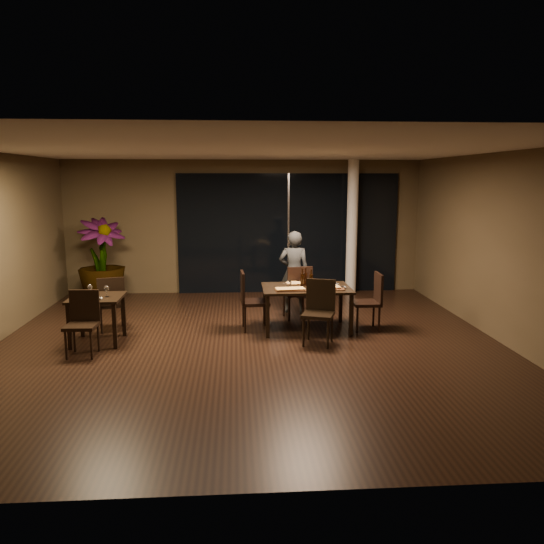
{
  "coord_description": "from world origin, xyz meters",
  "views": [
    {
      "loc": [
        -0.2,
        -8.02,
        2.58
      ],
      "look_at": [
        0.4,
        0.63,
        1.05
      ],
      "focal_mm": 35.0,
      "sensor_mm": 36.0,
      "label": 1
    }
  ],
  "objects_px": {
    "side_table": "(97,304)",
    "chair_main_far": "(298,290)",
    "chair_side_far": "(111,301)",
    "chair_main_right": "(371,298)",
    "diner": "(294,272)",
    "bottle_c": "(305,277)",
    "bottle_a": "(302,278)",
    "chair_side_near": "(83,319)",
    "bottle_b": "(311,278)",
    "chair_main_left": "(250,298)",
    "potted_plant": "(102,260)",
    "chair_main_near": "(319,308)",
    "main_table": "(306,291)"
  },
  "relations": [
    {
      "from": "potted_plant",
      "to": "bottle_b",
      "type": "xyz_separation_m",
      "value": [
        4.12,
        -2.49,
        0.02
      ]
    },
    {
      "from": "side_table",
      "to": "chair_main_far",
      "type": "distance_m",
      "value": 3.55
    },
    {
      "from": "chair_main_far",
      "to": "bottle_c",
      "type": "height_order",
      "value": "bottle_c"
    },
    {
      "from": "chair_side_near",
      "to": "bottle_b",
      "type": "xyz_separation_m",
      "value": [
        3.55,
        1.04,
        0.37
      ]
    },
    {
      "from": "bottle_b",
      "to": "bottle_c",
      "type": "relative_size",
      "value": 0.99
    },
    {
      "from": "bottle_b",
      "to": "chair_side_near",
      "type": "bearing_deg",
      "value": -163.65
    },
    {
      "from": "bottle_b",
      "to": "chair_side_far",
      "type": "bearing_deg",
      "value": 177.73
    },
    {
      "from": "chair_main_far",
      "to": "diner",
      "type": "bearing_deg",
      "value": -98.09
    },
    {
      "from": "chair_main_far",
      "to": "bottle_c",
      "type": "bearing_deg",
      "value": 86.46
    },
    {
      "from": "bottle_c",
      "to": "bottle_a",
      "type": "bearing_deg",
      "value": -123.34
    },
    {
      "from": "bottle_b",
      "to": "bottle_c",
      "type": "height_order",
      "value": "bottle_c"
    },
    {
      "from": "main_table",
      "to": "diner",
      "type": "height_order",
      "value": "diner"
    },
    {
      "from": "diner",
      "to": "chair_main_near",
      "type": "bearing_deg",
      "value": 103.11
    },
    {
      "from": "potted_plant",
      "to": "main_table",
      "type": "bearing_deg",
      "value": -31.56
    },
    {
      "from": "chair_main_right",
      "to": "bottle_b",
      "type": "xyz_separation_m",
      "value": [
        -1.04,
        0.06,
        0.35
      ]
    },
    {
      "from": "bottle_b",
      "to": "potted_plant",
      "type": "bearing_deg",
      "value": 148.83
    },
    {
      "from": "chair_main_right",
      "to": "chair_side_far",
      "type": "height_order",
      "value": "chair_main_right"
    },
    {
      "from": "chair_side_near",
      "to": "bottle_a",
      "type": "height_order",
      "value": "bottle_a"
    },
    {
      "from": "chair_main_near",
      "to": "chair_side_far",
      "type": "xyz_separation_m",
      "value": [
        -3.43,
        0.87,
        -0.03
      ]
    },
    {
      "from": "chair_main_near",
      "to": "chair_main_left",
      "type": "relative_size",
      "value": 0.99
    },
    {
      "from": "chair_side_far",
      "to": "potted_plant",
      "type": "xyz_separation_m",
      "value": [
        -0.72,
        2.36,
        0.35
      ]
    },
    {
      "from": "chair_side_near",
      "to": "bottle_b",
      "type": "relative_size",
      "value": 3.13
    },
    {
      "from": "main_table",
      "to": "potted_plant",
      "type": "distance_m",
      "value": 4.74
    },
    {
      "from": "chair_main_right",
      "to": "bottle_a",
      "type": "bearing_deg",
      "value": -94.87
    },
    {
      "from": "side_table",
      "to": "chair_main_right",
      "type": "height_order",
      "value": "chair_main_right"
    },
    {
      "from": "chair_main_left",
      "to": "bottle_b",
      "type": "xyz_separation_m",
      "value": [
        1.05,
        -0.07,
        0.33
      ]
    },
    {
      "from": "chair_side_near",
      "to": "main_table",
      "type": "bearing_deg",
      "value": 18.9
    },
    {
      "from": "chair_main_left",
      "to": "bottle_a",
      "type": "xyz_separation_m",
      "value": [
        0.9,
        -0.03,
        0.34
      ]
    },
    {
      "from": "chair_side_far",
      "to": "chair_main_far",
      "type": "bearing_deg",
      "value": 174.48
    },
    {
      "from": "main_table",
      "to": "chair_side_far",
      "type": "distance_m",
      "value": 3.33
    },
    {
      "from": "main_table",
      "to": "chair_main_right",
      "type": "relative_size",
      "value": 1.51
    },
    {
      "from": "diner",
      "to": "potted_plant",
      "type": "distance_m",
      "value": 4.16
    },
    {
      "from": "chair_main_right",
      "to": "chair_side_near",
      "type": "height_order",
      "value": "chair_main_right"
    },
    {
      "from": "bottle_a",
      "to": "bottle_c",
      "type": "xyz_separation_m",
      "value": [
        0.07,
        0.1,
        -0.01
      ]
    },
    {
      "from": "chair_side_far",
      "to": "potted_plant",
      "type": "distance_m",
      "value": 2.49
    },
    {
      "from": "chair_main_far",
      "to": "potted_plant",
      "type": "relative_size",
      "value": 0.57
    },
    {
      "from": "potted_plant",
      "to": "chair_main_near",
      "type": "bearing_deg",
      "value": -37.85
    },
    {
      "from": "chair_side_far",
      "to": "chair_main_right",
      "type": "bearing_deg",
      "value": 162.09
    },
    {
      "from": "chair_main_right",
      "to": "chair_main_left",
      "type": "bearing_deg",
      "value": -93.42
    },
    {
      "from": "chair_main_left",
      "to": "chair_side_far",
      "type": "xyz_separation_m",
      "value": [
        -2.35,
        0.06,
        -0.04
      ]
    },
    {
      "from": "chair_main_left",
      "to": "bottle_c",
      "type": "distance_m",
      "value": 1.03
    },
    {
      "from": "diner",
      "to": "bottle_c",
      "type": "bearing_deg",
      "value": 101.84
    },
    {
      "from": "chair_main_left",
      "to": "diner",
      "type": "xyz_separation_m",
      "value": [
        0.89,
        1.15,
        0.23
      ]
    },
    {
      "from": "diner",
      "to": "bottle_c",
      "type": "relative_size",
      "value": 5.2
    },
    {
      "from": "main_table",
      "to": "chair_main_far",
      "type": "distance_m",
      "value": 0.7
    },
    {
      "from": "main_table",
      "to": "bottle_a",
      "type": "relative_size",
      "value": 4.65
    },
    {
      "from": "potted_plant",
      "to": "bottle_a",
      "type": "height_order",
      "value": "potted_plant"
    },
    {
      "from": "potted_plant",
      "to": "bottle_c",
      "type": "distance_m",
      "value": 4.67
    },
    {
      "from": "diner",
      "to": "chair_main_right",
      "type": "bearing_deg",
      "value": 140.59
    },
    {
      "from": "side_table",
      "to": "diner",
      "type": "distance_m",
      "value": 3.74
    }
  ]
}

